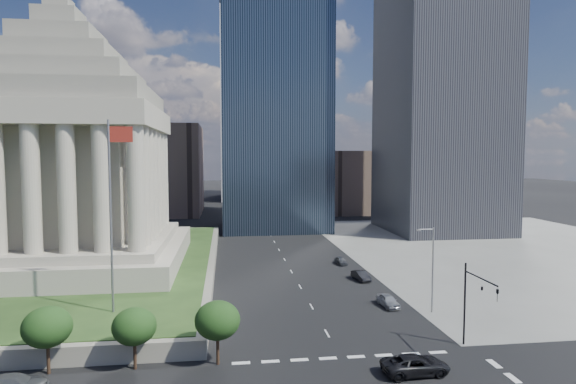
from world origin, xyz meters
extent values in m
plane|color=black|center=(0.00, 100.00, 0.00)|extent=(500.00, 500.00, 0.00)
cube|color=slate|center=(46.00, 60.00, 0.01)|extent=(68.00, 90.00, 0.03)
cylinder|color=slate|center=(-22.00, 24.00, 11.90)|extent=(0.24, 0.24, 20.00)
cube|color=maroon|center=(-20.80, 24.00, 20.40)|extent=(2.40, 0.05, 1.60)
cube|color=black|center=(2.00, 95.00, 30.00)|extent=(26.00, 26.00, 60.00)
cube|color=black|center=(42.00, 85.00, 50.00)|extent=(26.00, 28.00, 100.00)
cube|color=brown|center=(32.00, 130.00, 10.00)|extent=(20.00, 30.00, 20.00)
cube|color=brown|center=(-30.00, 130.00, 14.00)|extent=(24.00, 30.00, 28.00)
cylinder|color=black|center=(12.50, 15.50, 4.00)|extent=(0.18, 0.18, 8.00)
cylinder|color=black|center=(12.50, 12.75, 7.20)|extent=(0.14, 5.50, 0.14)
cube|color=black|center=(12.50, 10.00, 6.40)|extent=(0.30, 0.30, 1.10)
cylinder|color=slate|center=(13.50, 25.00, 5.00)|extent=(0.16, 0.16, 10.00)
cylinder|color=slate|center=(12.60, 25.00, 9.80)|extent=(1.80, 0.12, 0.12)
cube|color=slate|center=(11.70, 25.00, 9.70)|extent=(0.50, 0.22, 0.14)
imported|color=black|center=(5.38, 10.00, 0.79)|extent=(5.84, 2.93, 1.59)
imported|color=#4D5054|center=(-26.43, 10.87, 0.71)|extent=(5.12, 2.56, 1.43)
imported|color=gray|center=(9.21, 27.84, 0.72)|extent=(4.38, 2.04, 1.45)
imported|color=black|center=(9.37, 40.31, 0.69)|extent=(4.38, 2.09, 1.39)
imported|color=#4C4F53|center=(9.00, 51.06, 0.61)|extent=(3.72, 1.79, 1.23)
camera|label=1|loc=(-10.16, -27.21, 18.07)|focal=30.00mm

